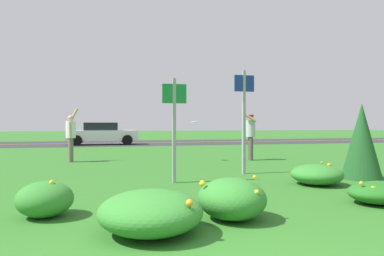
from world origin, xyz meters
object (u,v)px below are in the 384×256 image
Objects in this scene: person_thrower_white_shirt at (71,134)px; car_white_center_left at (102,133)px; sign_post_by_roadside at (244,112)px; frisbee_pale_blue at (195,122)px; sign_post_near_path at (174,119)px; person_catcher_red_cap_gray_shirt at (250,132)px.

car_white_center_left is at bearing 84.23° from person_thrower_white_shirt.
sign_post_by_roadside reaches higher than frisbee_pale_blue.
car_white_center_left is (-3.68, 15.37, -0.94)m from sign_post_by_roadside.
sign_post_near_path is 16.51m from car_white_center_left.
sign_post_by_roadside is 6.53m from person_thrower_white_shirt.
sign_post_by_roadside reaches higher than person_thrower_white_shirt.
car_white_center_left is (-1.55, 16.42, -0.71)m from sign_post_near_path.
car_white_center_left is (1.11, 10.97, -0.26)m from person_thrower_white_shirt.
person_catcher_red_cap_gray_shirt is 6.55× the size of frisbee_pale_blue.
person_catcher_red_cap_gray_shirt reaches higher than frisbee_pale_blue.
person_thrower_white_shirt is 6.52m from person_catcher_red_cap_gray_shirt.
frisbee_pale_blue is at bearing 70.19° from sign_post_near_path.
person_catcher_red_cap_gray_shirt is at bearing -65.89° from car_white_center_left.
sign_post_near_path reaches higher than person_catcher_red_cap_gray_shirt.
person_thrower_white_shirt is (-4.79, 4.39, -0.68)m from sign_post_by_roadside.
sign_post_by_roadside reaches higher than car_white_center_left.
car_white_center_left is at bearing 114.11° from person_catcher_red_cap_gray_shirt.
sign_post_near_path is 1.24× the size of person_thrower_white_shirt.
person_catcher_red_cap_gray_shirt is at bearing -5.87° from frisbee_pale_blue.
sign_post_near_path is 0.53× the size of car_white_center_left.
frisbee_pale_blue is 12.18m from car_white_center_left.
sign_post_by_roadside is 3.87m from person_catcher_red_cap_gray_shirt.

